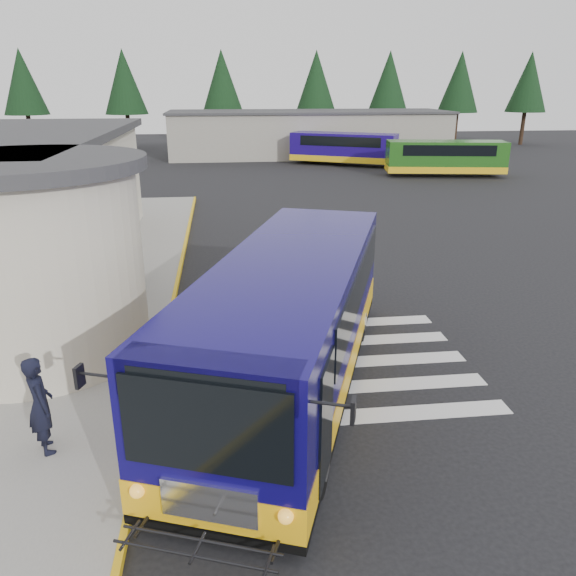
{
  "coord_description": "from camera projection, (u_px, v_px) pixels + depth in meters",
  "views": [
    {
      "loc": [
        -2.37,
        -13.0,
        6.48
      ],
      "look_at": [
        -0.91,
        -0.5,
        1.92
      ],
      "focal_mm": 35.0,
      "sensor_mm": 36.0,
      "label": 1
    }
  ],
  "objects": [
    {
      "name": "ground",
      "position": [
        321.0,
        349.0,
        14.6
      ],
      "size": [
        140.0,
        140.0,
        0.0
      ],
      "primitive_type": "plane",
      "color": "black",
      "rests_on": "ground"
    },
    {
      "name": "sidewalk",
      "position": [
        12.0,
        305.0,
        17.33
      ],
      "size": [
        10.0,
        34.0,
        0.15
      ],
      "primitive_type": "cube",
      "color": "gray",
      "rests_on": "ground"
    },
    {
      "name": "curb_strip",
      "position": [
        174.0,
        298.0,
        17.87
      ],
      "size": [
        0.12,
        34.0,
        0.16
      ],
      "primitive_type": "cube",
      "color": "yellow",
      "rests_on": "ground"
    },
    {
      "name": "crosswalk",
      "position": [
        306.0,
        364.0,
        13.8
      ],
      "size": [
        8.0,
        5.35,
        0.01
      ],
      "color": "silver",
      "rests_on": "ground"
    },
    {
      "name": "depot_building",
      "position": [
        308.0,
        133.0,
        53.76
      ],
      "size": [
        26.4,
        8.4,
        4.2
      ],
      "color": "gray",
      "rests_on": "ground"
    },
    {
      "name": "tree_line",
      "position": [
        300.0,
        82.0,
        59.67
      ],
      "size": [
        58.4,
        4.4,
        10.0
      ],
      "color": "black",
      "rests_on": "ground"
    },
    {
      "name": "transit_bus",
      "position": [
        289.0,
        329.0,
        12.27
      ],
      "size": [
        6.55,
        11.05,
        3.05
      ],
      "rotation": [
        0.0,
        0.0,
        -0.35
      ],
      "color": "#0E0756",
      "rests_on": "ground"
    },
    {
      "name": "pedestrian_a",
      "position": [
        40.0,
        405.0,
        10.04
      ],
      "size": [
        0.72,
        0.82,
        1.88
      ],
      "primitive_type": "imported",
      "rotation": [
        0.0,
        0.0,
        2.07
      ],
      "color": "black",
      "rests_on": "sidewalk"
    },
    {
      "name": "pedestrian_b",
      "position": [
        59.0,
        331.0,
        13.26
      ],
      "size": [
        0.74,
        0.9,
        1.73
      ],
      "primitive_type": "imported",
      "rotation": [
        0.0,
        0.0,
        -1.47
      ],
      "color": "black",
      "rests_on": "sidewalk"
    },
    {
      "name": "bollard",
      "position": [
        138.0,
        393.0,
        11.1
      ],
      "size": [
        0.1,
        0.1,
        1.18
      ],
      "primitive_type": "cylinder",
      "color": "black",
      "rests_on": "sidewalk"
    },
    {
      "name": "far_bus_a",
      "position": [
        344.0,
        147.0,
        47.7
      ],
      "size": [
        9.05,
        6.35,
        2.3
      ],
      "rotation": [
        0.0,
        0.0,
        1.09
      ],
      "color": "#1A0865",
      "rests_on": "ground"
    },
    {
      "name": "far_bus_b",
      "position": [
        445.0,
        157.0,
        41.8
      ],
      "size": [
        8.93,
        3.78,
        2.23
      ],
      "rotation": [
        0.0,
        0.0,
        1.41
      ],
      "color": "#1F5416",
      "rests_on": "ground"
    }
  ]
}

